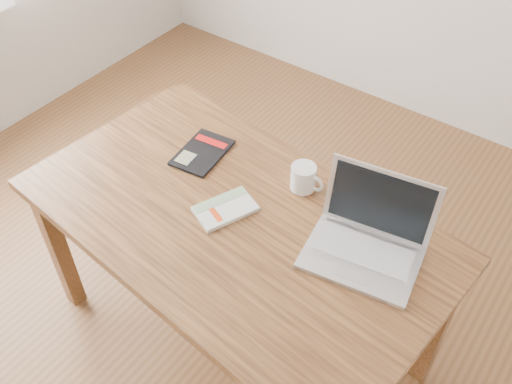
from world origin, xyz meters
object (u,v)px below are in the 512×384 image
Objects in this scene: black_guidebook at (202,152)px; laptop at (368,238)px; white_guidebook at (225,209)px; desk at (235,234)px; coffee_mug at (304,177)px.

laptop is at bearing -11.21° from black_guidebook.
laptop reaches higher than black_guidebook.
white_guidebook is 0.94× the size of black_guidebook.
desk is 0.11m from white_guidebook.
black_guidebook is 0.74m from laptop.
desk is 0.37m from black_guidebook.
coffee_mug is at bearing 2.42° from black_guidebook.
laptop is (0.48, 0.13, 0.05)m from white_guidebook.
white_guidebook is at bearing -173.80° from laptop.
white_guidebook is 0.50m from laptop.
laptop reaches higher than white_guidebook.
laptop is 0.34m from coffee_mug.
white_guidebook is 0.32m from black_guidebook.
desk is 0.32m from coffee_mug.
laptop is (0.43, 0.14, 0.14)m from desk.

